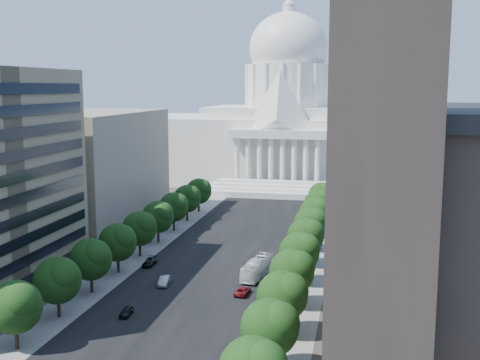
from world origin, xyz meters
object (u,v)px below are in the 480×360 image
Objects in this scene: car_silver at (165,281)px; car_dark_b at (150,262)px; car_dark_a at (126,312)px; city_bus at (257,268)px; car_red at (243,291)px.

car_dark_b is (-6.96, 10.99, -0.10)m from car_silver.
city_bus is at bearing 50.98° from car_dark_a.
car_dark_b is 0.40× the size of city_bus.
car_red is 25.96m from car_dark_b.
car_silver is 13.01m from car_dark_b.
car_red is (15.33, -2.33, -0.15)m from car_silver.
city_bus is at bearing -7.07° from car_dark_b.
car_dark_b is (-22.29, 13.31, 0.06)m from car_red.
car_red is (16.45, 13.54, 0.01)m from car_dark_a.
car_dark_b is 23.27m from city_bus.
car_silver reaches higher than car_dark_b.
city_bus is (16.13, 8.36, 0.94)m from car_silver.
car_silver is 18.20m from city_bus.
car_dark_a is at bearing -78.31° from car_dark_b.
car_silver is at bearing -58.23° from car_dark_b.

